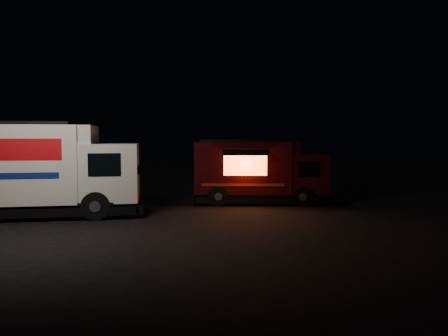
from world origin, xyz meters
TOP-DOWN VIEW (x-y plane):
  - ground at (0.00, 0.00)m, footprint 80.00×80.00m
  - white_truck at (-4.31, 0.55)m, footprint 7.73×3.70m
  - red_truck at (3.89, 3.74)m, footprint 5.91×2.27m

SIDE VIEW (x-z plane):
  - ground at x=0.00m, z-range 0.00..0.00m
  - red_truck at x=3.89m, z-range 0.00..2.73m
  - white_truck at x=-4.31m, z-range 0.00..3.36m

